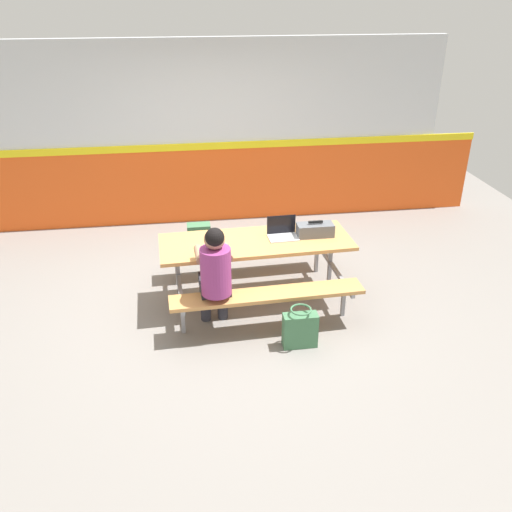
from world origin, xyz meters
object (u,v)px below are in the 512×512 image
backpack_dark (199,240)px  student_nearer (215,271)px  tote_bag_bright (300,329)px  toolbox_grey (315,230)px  picnic_table_main (256,254)px  laptop_silver (282,233)px

backpack_dark → student_nearer: bearing=-87.2°
backpack_dark → tote_bag_bright: size_ratio=1.02×
toolbox_grey → tote_bag_bright: (-0.36, -0.97, -0.62)m
student_nearer → backpack_dark: student_nearer is taller
student_nearer → backpack_dark: bearing=92.8°
picnic_table_main → toolbox_grey: size_ratio=5.27×
picnic_table_main → backpack_dark: 1.40m
laptop_silver → backpack_dark: size_ratio=0.75×
student_nearer → tote_bag_bright: bearing=-24.5°
student_nearer → tote_bag_bright: (0.79, -0.36, -0.51)m
picnic_table_main → student_nearer: student_nearer is taller
picnic_table_main → tote_bag_bright: bearing=-72.1°
student_nearer → toolbox_grey: (1.15, 0.61, 0.10)m
student_nearer → picnic_table_main: bearing=49.8°
picnic_table_main → backpack_dark: picnic_table_main is taller
student_nearer → tote_bag_bright: student_nearer is taller
picnic_table_main → laptop_silver: 0.37m
picnic_table_main → tote_bag_bright: picnic_table_main is taller
picnic_table_main → laptop_silver: laptop_silver is taller
picnic_table_main → student_nearer: bearing=-130.2°
tote_bag_bright → student_nearer: bearing=155.5°
student_nearer → toolbox_grey: 1.31m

